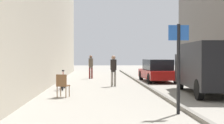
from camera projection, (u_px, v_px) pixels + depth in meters
ground_plane at (120, 92)px, 14.23m from camera, size 80.00×80.00×0.00m
kerb_strip at (154, 91)px, 14.31m from camera, size 0.16×40.00×0.12m
pedestrian_main_foreground at (113, 69)px, 16.79m from camera, size 0.33×0.24×1.71m
pedestrian_mid_block at (91, 65)px, 22.59m from camera, size 0.33×0.25×1.73m
delivery_van at (209, 67)px, 13.36m from camera, size 2.37×5.32×2.24m
parked_car at (157, 71)px, 20.01m from camera, size 1.96×4.26×1.45m
street_sign_post at (178, 61)px, 8.81m from camera, size 0.60×0.10×2.60m
bicycle_leaning at (64, 82)px, 15.37m from camera, size 0.10×1.77×0.98m
cafe_chair_near_window at (62, 84)px, 12.35m from camera, size 0.54×0.54×0.94m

